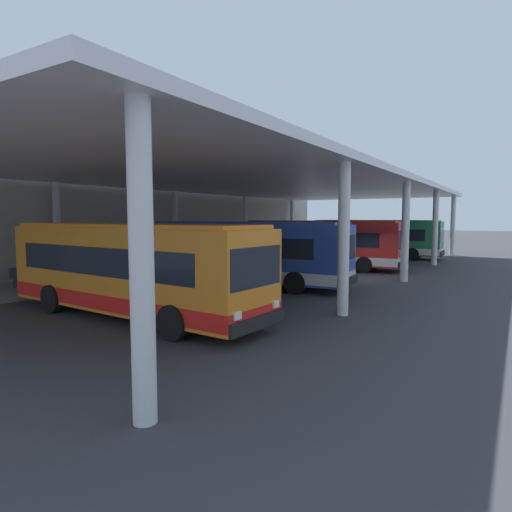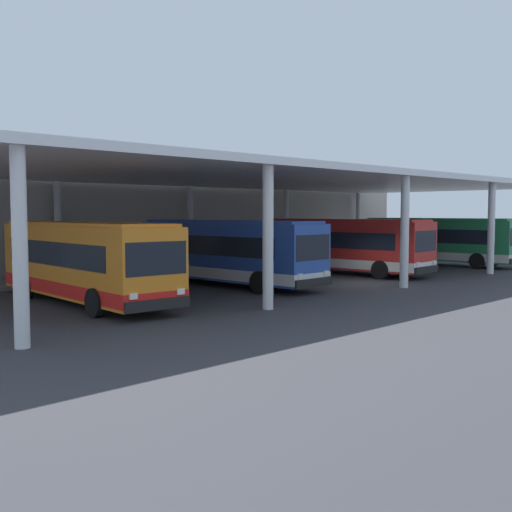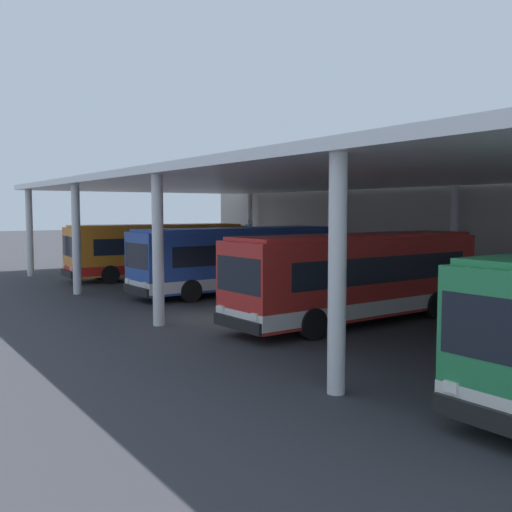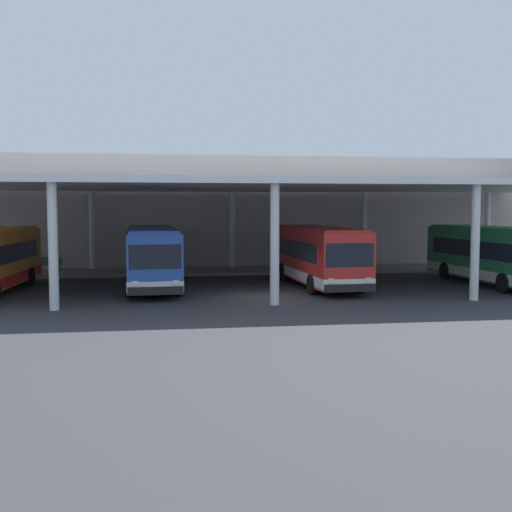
{
  "view_description": "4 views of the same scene",
  "coord_description": "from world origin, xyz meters",
  "px_view_note": "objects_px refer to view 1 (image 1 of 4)",
  "views": [
    {
      "loc": [
        -23.39,
        -7.65,
        3.38
      ],
      "look_at": [
        -4.4,
        3.99,
        1.39
      ],
      "focal_mm": 30.29,
      "sensor_mm": 36.0,
      "label": 1
    },
    {
      "loc": [
        -25.41,
        -18.11,
        3.54
      ],
      "look_at": [
        -4.15,
        3.25,
        1.42
      ],
      "focal_mm": 43.31,
      "sensor_mm": 36.0,
      "label": 2
    },
    {
      "loc": [
        18.82,
        -11.07,
        4.04
      ],
      "look_at": [
        -1.2,
        2.41,
        2.14
      ],
      "focal_mm": 41.41,
      "sensor_mm": 36.0,
      "label": 3
    },
    {
      "loc": [
        -4.99,
        -29.78,
        4.27
      ],
      "look_at": [
        0.05,
        3.18,
        1.7
      ],
      "focal_mm": 45.15,
      "sensor_mm": 36.0,
      "label": 4
    }
  ],
  "objects_px": {
    "bus_far_bay": "(375,238)",
    "bench_waiting": "(30,276)",
    "bus_second_bay": "(246,252)",
    "bus_nearest_bay": "(131,269)",
    "bus_middle_bay": "(321,243)"
  },
  "relations": [
    {
      "from": "bus_middle_bay",
      "to": "bus_far_bay",
      "type": "height_order",
      "value": "same"
    },
    {
      "from": "bus_middle_bay",
      "to": "bus_far_bay",
      "type": "bearing_deg",
      "value": -5.31
    },
    {
      "from": "bus_nearest_bay",
      "to": "bus_second_bay",
      "type": "relative_size",
      "value": 1.01
    },
    {
      "from": "bus_far_bay",
      "to": "bench_waiting",
      "type": "bearing_deg",
      "value": 160.01
    },
    {
      "from": "bus_far_bay",
      "to": "bench_waiting",
      "type": "relative_size",
      "value": 5.89
    },
    {
      "from": "bus_nearest_bay",
      "to": "bench_waiting",
      "type": "distance_m",
      "value": 8.47
    },
    {
      "from": "bus_second_bay",
      "to": "bench_waiting",
      "type": "bearing_deg",
      "value": 130.15
    },
    {
      "from": "bus_nearest_bay",
      "to": "bench_waiting",
      "type": "height_order",
      "value": "bus_nearest_bay"
    },
    {
      "from": "bench_waiting",
      "to": "bus_nearest_bay",
      "type": "bearing_deg",
      "value": -99.51
    },
    {
      "from": "bus_far_bay",
      "to": "bench_waiting",
      "type": "xyz_separation_m",
      "value": [
        -24.84,
        9.04,
        -0.99
      ]
    },
    {
      "from": "bus_middle_bay",
      "to": "bench_waiting",
      "type": "height_order",
      "value": "bus_middle_bay"
    },
    {
      "from": "bus_nearest_bay",
      "to": "bus_far_bay",
      "type": "xyz_separation_m",
      "value": [
        26.23,
        -0.74,
        0.0
      ]
    },
    {
      "from": "bus_second_bay",
      "to": "bus_middle_bay",
      "type": "height_order",
      "value": "same"
    },
    {
      "from": "bus_far_bay",
      "to": "bench_waiting",
      "type": "height_order",
      "value": "bus_far_bay"
    },
    {
      "from": "bus_second_bay",
      "to": "bus_far_bay",
      "type": "distance_m",
      "value": 18.3
    }
  ]
}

